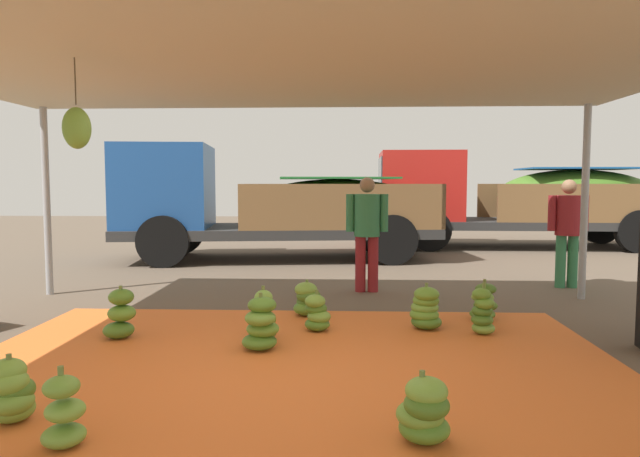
{
  "coord_description": "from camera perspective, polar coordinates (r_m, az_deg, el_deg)",
  "views": [
    {
      "loc": [
        0.48,
        -4.74,
        1.61
      ],
      "look_at": [
        0.16,
        2.84,
        1.01
      ],
      "focal_mm": 32.11,
      "sensor_mm": 36.0,
      "label": 1
    }
  ],
  "objects": [
    {
      "name": "ground_plane",
      "position": [
        7.92,
        -1.1,
        -7.21
      ],
      "size": [
        40.0,
        40.0,
        0.0
      ],
      "primitive_type": "plane",
      "color": "brown"
    },
    {
      "name": "tarp_orange",
      "position": [
        5.03,
        -3.27,
        -14.1
      ],
      "size": [
        5.94,
        4.68,
        0.01
      ],
      "primitive_type": "cube",
      "color": "orange",
      "rests_on": "ground"
    },
    {
      "name": "tent_canopy",
      "position": [
        4.8,
        -3.66,
        17.29
      ],
      "size": [
        8.0,
        7.0,
        2.75
      ],
      "color": "#9EA0A5",
      "rests_on": "ground"
    },
    {
      "name": "banana_bunch_0",
      "position": [
        3.96,
        -24.19,
        -16.51
      ],
      "size": [
        0.34,
        0.34,
        0.5
      ],
      "color": "#6B9E38",
      "rests_on": "tarp_orange"
    },
    {
      "name": "banana_bunch_1",
      "position": [
        5.99,
        -5.57,
        -8.67
      ],
      "size": [
        0.3,
        0.3,
        0.55
      ],
      "color": "#6B9E38",
      "rests_on": "tarp_orange"
    },
    {
      "name": "banana_bunch_2",
      "position": [
        6.47,
        10.48,
        -7.89
      ],
      "size": [
        0.47,
        0.47,
        0.51
      ],
      "color": "#477523",
      "rests_on": "tarp_orange"
    },
    {
      "name": "banana_bunch_3",
      "position": [
        4.48,
        -28.4,
        -14.19
      ],
      "size": [
        0.42,
        0.44,
        0.47
      ],
      "color": "#6B9E38",
      "rests_on": "tarp_orange"
    },
    {
      "name": "banana_bunch_4",
      "position": [
        6.99,
        -1.23,
        -7.11
      ],
      "size": [
        0.46,
        0.47,
        0.44
      ],
      "color": "#518428",
      "rests_on": "tarp_orange"
    },
    {
      "name": "banana_bunch_5",
      "position": [
        7.08,
        16.03,
        -7.11
      ],
      "size": [
        0.43,
        0.41,
        0.48
      ],
      "color": "#518428",
      "rests_on": "tarp_orange"
    },
    {
      "name": "banana_bunch_6",
      "position": [
        6.28,
        -0.3,
        -8.49
      ],
      "size": [
        0.37,
        0.36,
        0.45
      ],
      "color": "#518428",
      "rests_on": "tarp_orange"
    },
    {
      "name": "banana_bunch_7",
      "position": [
        6.37,
        15.92,
        -8.08
      ],
      "size": [
        0.34,
        0.34,
        0.55
      ],
      "color": "#75A83D",
      "rests_on": "tarp_orange"
    },
    {
      "name": "banana_bunch_8",
      "position": [
        3.75,
        10.33,
        -17.51
      ],
      "size": [
        0.4,
        0.44,
        0.46
      ],
      "color": "#518428",
      "rests_on": "tarp_orange"
    },
    {
      "name": "banana_bunch_10",
      "position": [
        5.61,
        -5.9,
        -9.57
      ],
      "size": [
        0.43,
        0.42,
        0.56
      ],
      "color": "#518428",
      "rests_on": "tarp_orange"
    },
    {
      "name": "banana_bunch_11",
      "position": [
        6.34,
        -19.28,
        -8.18
      ],
      "size": [
        0.42,
        0.43,
        0.55
      ],
      "color": "#477523",
      "rests_on": "tarp_orange"
    },
    {
      "name": "cargo_truck_main",
      "position": [
        12.18,
        -5.53,
        2.51
      ],
      "size": [
        6.78,
        3.06,
        2.4
      ],
      "color": "#2D2D2D",
      "rests_on": "ground"
    },
    {
      "name": "cargo_truck_far",
      "position": [
        15.22,
        18.74,
        2.91
      ],
      "size": [
        7.1,
        2.43,
        2.4
      ],
      "color": "#2D2D2D",
      "rests_on": "ground"
    },
    {
      "name": "worker_0",
      "position": [
        8.48,
        4.71,
        0.32
      ],
      "size": [
        0.62,
        0.38,
        1.7
      ],
      "color": "maroon",
      "rests_on": "ground"
    },
    {
      "name": "worker_1",
      "position": [
        9.58,
        23.47,
        0.34
      ],
      "size": [
        0.61,
        0.37,
        1.67
      ],
      "color": "#337A4C",
      "rests_on": "ground"
    }
  ]
}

